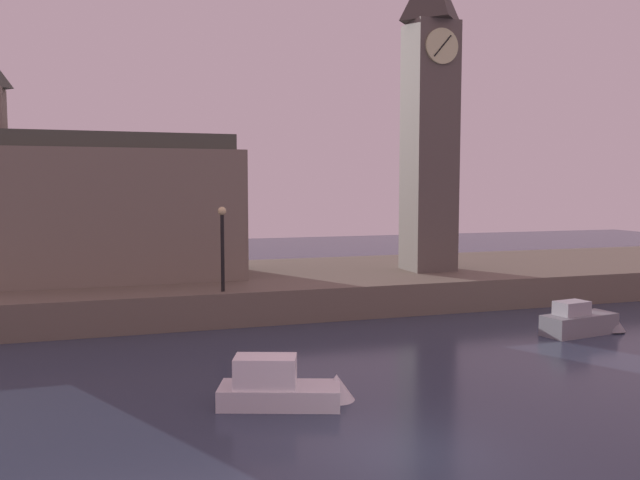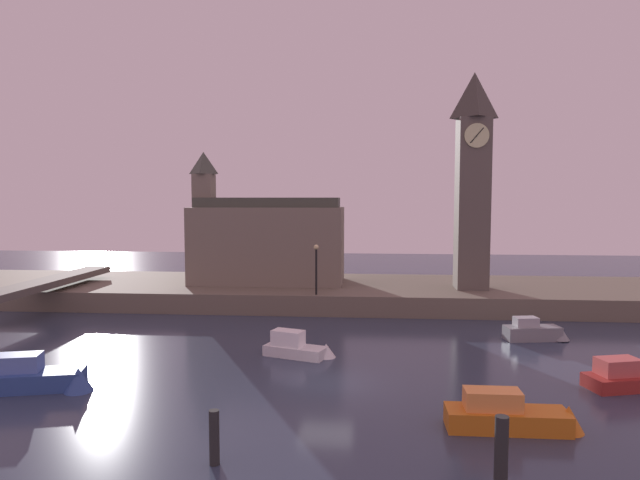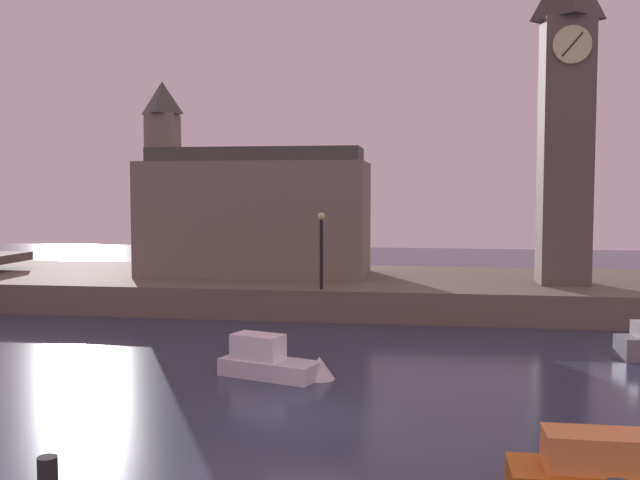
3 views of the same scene
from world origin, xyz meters
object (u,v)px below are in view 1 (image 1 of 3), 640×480
(clock_tower, at_px, (430,110))
(streetlamp, at_px, (222,238))
(parliament_hall, at_px, (105,207))
(boat_ferry_white, at_px, (290,388))
(boat_cruiser_grey, at_px, (585,321))

(clock_tower, xyz_separation_m, streetlamp, (-11.72, -3.78, -6.25))
(parliament_hall, bearing_deg, boat_ferry_white, -73.02)
(clock_tower, bearing_deg, parliament_hall, 173.85)
(clock_tower, bearing_deg, boat_cruiser_grey, -77.77)
(clock_tower, height_order, streetlamp, clock_tower)
(parliament_hall, relative_size, boat_cruiser_grey, 3.17)
(streetlamp, bearing_deg, parliament_hall, 130.97)
(clock_tower, relative_size, boat_cruiser_grey, 4.19)
(streetlamp, bearing_deg, boat_ferry_white, -89.34)
(parliament_hall, height_order, boat_ferry_white, parliament_hall)
(streetlamp, height_order, boat_ferry_white, streetlamp)
(boat_cruiser_grey, bearing_deg, clock_tower, 102.23)
(clock_tower, distance_m, boat_ferry_white, 20.84)
(boat_ferry_white, bearing_deg, clock_tower, 51.19)
(parliament_hall, relative_size, boat_ferry_white, 2.98)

